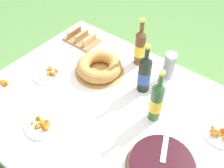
# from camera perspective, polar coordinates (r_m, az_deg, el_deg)

# --- Properties ---
(garden_table) EXTENTS (1.77, 1.19, 0.77)m
(garden_table) POSITION_cam_1_polar(r_m,az_deg,el_deg) (1.51, 2.28, -8.87)
(garden_table) COLOR #A87A47
(garden_table) RESTS_ON ground_plane
(tablecloth) EXTENTS (1.78, 1.20, 0.10)m
(tablecloth) POSITION_cam_1_polar(r_m,az_deg,el_deg) (1.46, 2.34, -7.72)
(tablecloth) COLOR white
(tablecloth) RESTS_ON garden_table
(berry_tart) EXTENTS (0.35, 0.35, 0.06)m
(berry_tart) POSITION_cam_1_polar(r_m,az_deg,el_deg) (1.29, 11.24, -17.87)
(berry_tart) COLOR #38383D
(berry_tart) RESTS_ON tablecloth
(serving_knife) EXTENTS (0.17, 0.36, 0.01)m
(serving_knife) POSITION_cam_1_polar(r_m,az_deg,el_deg) (1.24, 11.29, -18.33)
(serving_knife) COLOR silver
(serving_knife) RESTS_ON berry_tart
(bundt_cake) EXTENTS (0.33, 0.33, 0.09)m
(bundt_cake) POSITION_cam_1_polar(r_m,az_deg,el_deg) (1.68, -2.95, 4.02)
(bundt_cake) COLOR #B78447
(bundt_cake) RESTS_ON tablecloth
(cup_stack) EXTENTS (0.07, 0.07, 0.20)m
(cup_stack) POSITION_cam_1_polar(r_m,az_deg,el_deg) (1.63, 12.89, 3.93)
(cup_stack) COLOR white
(cup_stack) RESTS_ON tablecloth
(cider_bottle_green) EXTENTS (0.07, 0.07, 0.36)m
(cider_bottle_green) POSITION_cam_1_polar(r_m,az_deg,el_deg) (1.36, 10.13, -3.90)
(cider_bottle_green) COLOR #2D562D
(cider_bottle_green) RESTS_ON tablecloth
(cider_bottle_amber) EXTENTS (0.07, 0.07, 0.35)m
(cider_bottle_amber) POSITION_cam_1_polar(r_m,az_deg,el_deg) (1.70, 6.41, 8.38)
(cider_bottle_amber) COLOR brown
(cider_bottle_amber) RESTS_ON tablecloth
(juice_bottle_red) EXTENTS (0.08, 0.08, 0.34)m
(juice_bottle_red) POSITION_cam_1_polar(r_m,az_deg,el_deg) (1.51, 7.43, 2.34)
(juice_bottle_red) COLOR black
(juice_bottle_red) RESTS_ON tablecloth
(snack_plate_near) EXTENTS (0.21, 0.21, 0.06)m
(snack_plate_near) POSITION_cam_1_polar(r_m,az_deg,el_deg) (1.46, -15.56, -8.81)
(snack_plate_near) COLOR white
(snack_plate_near) RESTS_ON tablecloth
(snack_plate_left) EXTENTS (0.22, 0.22, 0.06)m
(snack_plate_left) POSITION_cam_1_polar(r_m,az_deg,el_deg) (1.73, -14.14, 2.43)
(snack_plate_left) COLOR white
(snack_plate_left) RESTS_ON tablecloth
(snack_plate_right) EXTENTS (0.20, 0.20, 0.06)m
(snack_plate_right) POSITION_cam_1_polar(r_m,az_deg,el_deg) (1.49, 23.69, -10.21)
(snack_plate_right) COLOR white
(snack_plate_right) RESTS_ON tablecloth
(snack_plate_far) EXTENTS (0.20, 0.20, 0.05)m
(snack_plate_far) POSITION_cam_1_polar(r_m,az_deg,el_deg) (1.74, -23.26, -0.05)
(snack_plate_far) COLOR white
(snack_plate_far) RESTS_ON tablecloth
(bread_board) EXTENTS (0.26, 0.18, 0.07)m
(bread_board) POSITION_cam_1_polar(r_m,az_deg,el_deg) (1.98, -6.88, 10.33)
(bread_board) COLOR olive
(bread_board) RESTS_ON tablecloth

